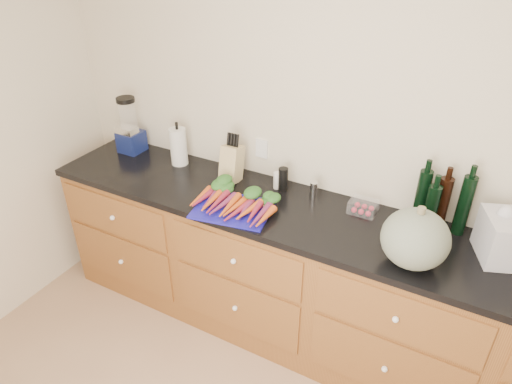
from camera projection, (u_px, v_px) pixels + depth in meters
The scene contains 14 objects.
wall_back at pixel (360, 140), 2.54m from camera, with size 4.10×0.05×2.60m, color beige.
cabinets at pixel (326, 289), 2.73m from camera, with size 3.60×0.64×0.90m.
countertop at pixel (333, 225), 2.49m from camera, with size 3.64×0.62×0.04m, color black.
cutting_board at pixel (233, 209), 2.58m from camera, with size 0.43×0.32×0.01m, color #181499.
carrots at pixel (236, 201), 2.59m from camera, with size 0.48×0.33×0.06m.
squash at pixel (415, 239), 2.11m from camera, with size 0.32×0.32×0.29m, color #5B6756.
blender_appliance at pixel (129, 128), 3.15m from camera, with size 0.15×0.15×0.39m.
paper_towel at pixel (179, 147), 3.01m from camera, with size 0.11×0.11×0.25m, color silver.
knife_block at pixel (232, 163), 2.83m from camera, with size 0.11×0.11×0.23m, color tan.
grinder_salt at pixel (277, 180), 2.77m from camera, with size 0.05×0.05×0.11m, color white.
grinder_pepper at pixel (283, 179), 2.74m from camera, with size 0.06×0.06×0.15m, color black.
canister_chrome at pixel (314, 190), 2.67m from camera, with size 0.04×0.04×0.10m, color silver.
tomato_box at pixel (363, 207), 2.55m from camera, with size 0.15×0.12×0.07m, color white.
bottles at pixel (440, 203), 2.36m from camera, with size 0.28×0.14×0.33m.
Camera 1 is at (0.60, -0.70, 2.36)m, focal length 32.00 mm.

